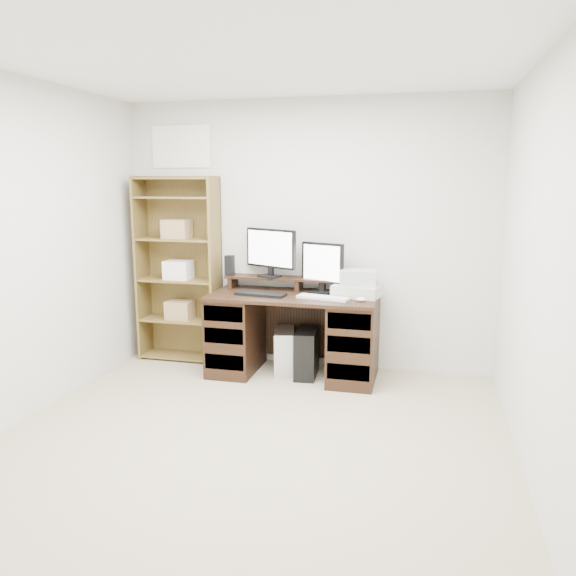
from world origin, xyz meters
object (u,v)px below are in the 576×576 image
at_px(monitor_wide, 271,250).
at_px(tower_silver, 284,351).
at_px(desk, 294,333).
at_px(tower_black, 307,353).
at_px(printer, 357,291).
at_px(bookshelf, 179,268).
at_px(monitor_small, 322,266).

height_order(monitor_wide, tower_silver, monitor_wide).
xyz_separation_m(desk, tower_black, (0.12, 0.00, -0.17)).
distance_m(printer, bookshelf, 1.78).
bearing_deg(tower_black, bookshelf, 166.68).
xyz_separation_m(monitor_wide, monitor_small, (0.50, -0.04, -0.12)).
bearing_deg(printer, desk, -162.44).
bearing_deg(desk, tower_black, 1.54).
bearing_deg(monitor_small, desk, -127.84).
bearing_deg(monitor_wide, tower_black, -0.95).
xyz_separation_m(monitor_wide, tower_black, (0.39, -0.19, -0.91)).
bearing_deg(monitor_wide, bookshelf, -156.77).
bearing_deg(monitor_wide, tower_silver, -14.33).
bearing_deg(monitor_small, monitor_wide, -164.98).
xyz_separation_m(desk, monitor_wide, (-0.27, 0.19, 0.73)).
distance_m(monitor_small, printer, 0.39).
bearing_deg(monitor_wide, printer, 16.27).
xyz_separation_m(monitor_wide, tower_silver, (0.16, -0.13, -0.92)).
height_order(printer, bookshelf, bookshelf).
distance_m(tower_silver, tower_black, 0.23).
height_order(printer, tower_black, printer).
bearing_deg(bookshelf, tower_black, -8.98).
bearing_deg(bookshelf, tower_silver, -8.05).
distance_m(monitor_wide, bookshelf, 0.96).
relative_size(desk, tower_silver, 3.75).
relative_size(monitor_small, printer, 1.14).
height_order(monitor_wide, printer, monitor_wide).
relative_size(printer, tower_silver, 1.00).
bearing_deg(bookshelf, monitor_wide, -1.42).
bearing_deg(tower_black, monitor_wide, 150.05).
bearing_deg(monitor_small, bookshelf, -162.56).
height_order(desk, tower_silver, desk).
relative_size(desk, monitor_small, 3.27).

